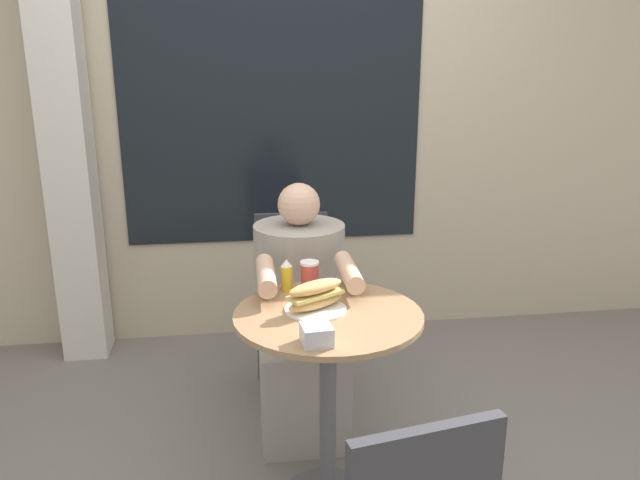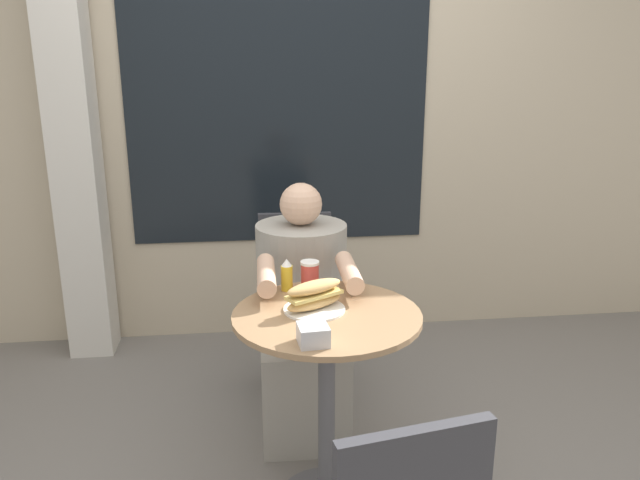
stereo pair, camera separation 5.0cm
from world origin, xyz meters
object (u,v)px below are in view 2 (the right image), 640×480
cafe_table (327,369)px  sandwich_on_plate (314,298)px  diner_chair (296,287)px  seated_diner (303,329)px  drink_cup (310,275)px  condiment_bottle (287,275)px

cafe_table → sandwich_on_plate: (-0.04, 0.03, 0.26)m
diner_chair → seated_diner: (-0.00, -0.35, -0.06)m
diner_chair → seated_diner: seated_diner is taller
diner_chair → seated_diner: bearing=90.7°
seated_diner → drink_cup: size_ratio=10.25×
seated_diner → drink_cup: seated_diner is taller
seated_diner → sandwich_on_plate: seated_diner is taller
seated_diner → sandwich_on_plate: size_ratio=4.92×
sandwich_on_plate → condiment_bottle: (-0.08, 0.20, 0.01)m
seated_diner → condiment_bottle: 0.46m
sandwich_on_plate → cafe_table: bearing=-36.4°
sandwich_on_plate → condiment_bottle: size_ratio=1.83×
cafe_table → drink_cup: drink_cup is taller
sandwich_on_plate → seated_diner: bearing=89.7°
diner_chair → seated_diner: size_ratio=0.80×
diner_chair → condiment_bottle: 0.71m
cafe_table → drink_cup: bearing=97.9°
cafe_table → seated_diner: size_ratio=0.69×
cafe_table → condiment_bottle: bearing=117.0°
diner_chair → seated_diner: 0.36m
diner_chair → condiment_bottle: (-0.08, -0.64, 0.29)m
drink_cup → condiment_bottle: (-0.09, -0.01, 0.00)m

